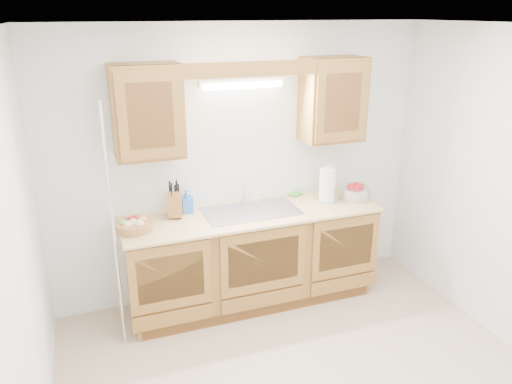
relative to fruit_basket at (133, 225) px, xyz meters
name	(u,v)px	position (x,y,z in m)	size (l,w,h in m)	color
room	(312,227)	(1.03, -1.17, 0.31)	(3.52, 3.50, 2.50)	tan
base_cabinets	(251,258)	(1.03, 0.03, -0.50)	(2.20, 0.60, 0.86)	olive
countertop	(252,214)	(1.03, 0.02, -0.06)	(2.30, 0.63, 0.04)	tan
upper_cabinet_left	(147,111)	(0.20, 0.17, 0.88)	(0.55, 0.33, 0.75)	olive
upper_cabinet_right	(333,99)	(1.86, 0.17, 0.88)	(0.55, 0.33, 0.75)	olive
valance	(251,69)	(1.03, 0.02, 1.20)	(2.20, 0.05, 0.12)	olive
fluorescent_fixture	(242,83)	(1.03, 0.25, 1.05)	(0.76, 0.08, 0.08)	white
sink	(251,219)	(1.03, 0.04, -0.11)	(0.84, 0.46, 0.36)	#9E9EA3
wire_shelf_pole	(114,232)	(-0.17, -0.23, 0.06)	(0.03, 0.03, 2.00)	silver
outlet_plate	(332,165)	(1.98, 0.33, 0.21)	(0.08, 0.01, 0.12)	white
fruit_basket	(133,225)	(0.00, 0.00, 0.00)	(0.33, 0.33, 0.10)	#A36F41
knife_block	(175,204)	(0.38, 0.16, 0.07)	(0.15, 0.21, 0.33)	olive
orange_canister	(174,202)	(0.38, 0.22, 0.06)	(0.08, 0.08, 0.21)	#D54F0B
soap_bottle	(187,201)	(0.49, 0.21, 0.06)	(0.10, 0.10, 0.21)	blue
sponge	(296,194)	(1.57, 0.27, -0.03)	(0.14, 0.12, 0.03)	#CC333F
paper_towel	(327,185)	(1.78, 0.04, 0.12)	(0.19, 0.19, 0.38)	silver
apple_bowl	(355,192)	(2.06, 0.01, 0.02)	(0.33, 0.33, 0.15)	silver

